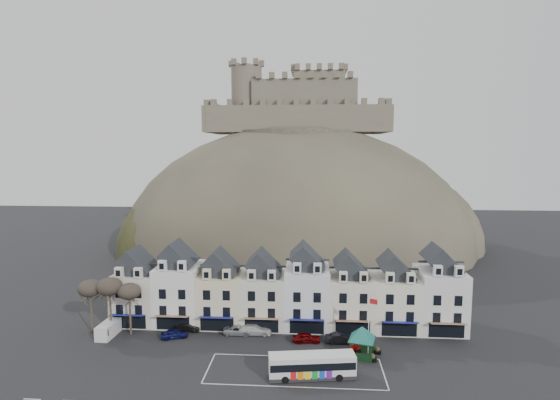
% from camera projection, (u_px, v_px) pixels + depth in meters
% --- Properties ---
extents(ground, '(300.00, 300.00, 0.00)m').
position_uv_depth(ground, '(278.00, 375.00, 53.62)').
color(ground, black).
rests_on(ground, ground).
extents(coach_bay_markings, '(22.00, 7.50, 0.01)m').
position_uv_depth(coach_bay_markings, '(295.00, 371.00, 54.72)').
color(coach_bay_markings, silver).
rests_on(coach_bay_markings, ground).
extents(townhouse_terrace, '(54.40, 9.35, 11.80)m').
position_uv_depth(townhouse_terrace, '(287.00, 291.00, 68.80)').
color(townhouse_terrace, beige).
rests_on(townhouse_terrace, ground).
extents(castle_hill, '(100.00, 76.00, 68.00)m').
position_uv_depth(castle_hill, '(301.00, 248.00, 121.83)').
color(castle_hill, '#3E3A30').
rests_on(castle_hill, ground).
extents(castle, '(50.20, 22.20, 22.00)m').
position_uv_depth(castle, '(299.00, 104.00, 124.04)').
color(castle, '#62594B').
rests_on(castle, ground).
extents(tree_left_far, '(3.61, 3.61, 8.24)m').
position_uv_depth(tree_left_far, '(90.00, 289.00, 65.17)').
color(tree_left_far, '#382E24').
rests_on(tree_left_far, ground).
extents(tree_left_mid, '(3.78, 3.78, 8.64)m').
position_uv_depth(tree_left_mid, '(109.00, 287.00, 64.93)').
color(tree_left_mid, '#382E24').
rests_on(tree_left_mid, ground).
extents(tree_left_near, '(3.43, 3.43, 7.84)m').
position_uv_depth(tree_left_near, '(129.00, 292.00, 64.80)').
color(tree_left_near, '#382E24').
rests_on(tree_left_near, ground).
extents(bus, '(10.73, 3.90, 2.96)m').
position_uv_depth(bus, '(312.00, 365.00, 52.97)').
color(bus, '#262628').
rests_on(bus, ground).
extents(bus_shelter, '(6.46, 6.46, 4.23)m').
position_uv_depth(bus_shelter, '(362.00, 333.00, 58.02)').
color(bus_shelter, black).
rests_on(bus_shelter, ground).
extents(red_buoy, '(1.63, 1.63, 1.85)m').
position_uv_depth(red_buoy, '(355.00, 346.00, 59.44)').
color(red_buoy, black).
rests_on(red_buoy, ground).
extents(flagpole, '(1.07, 0.52, 7.97)m').
position_uv_depth(flagpole, '(369.00, 321.00, 58.87)').
color(flagpole, silver).
rests_on(flagpole, ground).
extents(white_van, '(2.14, 4.59, 2.06)m').
position_uv_depth(white_van, '(108.00, 329.00, 64.69)').
color(white_van, silver).
rests_on(white_van, ground).
extents(planter_west, '(1.14, 0.78, 1.12)m').
position_uv_depth(planter_west, '(372.00, 358.00, 57.01)').
color(planter_west, black).
rests_on(planter_west, ground).
extents(planter_east, '(1.08, 0.70, 1.00)m').
position_uv_depth(planter_east, '(377.00, 350.00, 59.18)').
color(planter_east, black).
rests_on(planter_east, ground).
extents(car_navy, '(4.20, 2.83, 1.33)m').
position_uv_depth(car_navy, '(175.00, 334.00, 64.06)').
color(car_navy, '#0E1047').
rests_on(car_navy, ground).
extents(car_black, '(3.89, 1.40, 1.28)m').
position_uv_depth(car_black, '(187.00, 327.00, 66.44)').
color(car_black, black).
rests_on(car_black, ground).
extents(car_silver, '(4.53, 2.31, 1.25)m').
position_uv_depth(car_silver, '(238.00, 330.00, 65.45)').
color(car_silver, '#999BA0').
rests_on(car_silver, ground).
extents(car_white, '(5.11, 2.23, 1.46)m').
position_uv_depth(car_white, '(255.00, 329.00, 65.42)').
color(car_white, silver).
rests_on(car_white, ground).
extents(car_maroon, '(4.15, 1.93, 1.38)m').
position_uv_depth(car_maroon, '(306.00, 338.00, 62.72)').
color(car_maroon, '#550406').
rests_on(car_maroon, ground).
extents(car_charcoal, '(4.29, 1.71, 1.39)m').
position_uv_depth(car_charcoal, '(341.00, 338.00, 62.50)').
color(car_charcoal, black).
rests_on(car_charcoal, ground).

